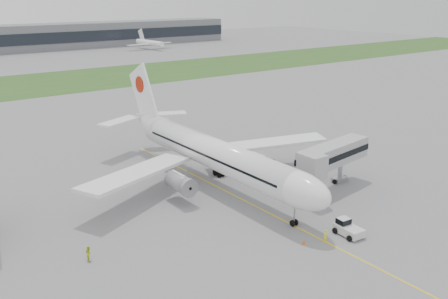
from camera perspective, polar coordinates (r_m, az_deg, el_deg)
ground at (r=80.52m, az=0.48°, el=-4.93°), size 600.00×600.00×0.00m
apron_markings at (r=76.91m, az=2.75°, el=-6.06°), size 70.00×70.00×0.04m
grass_strip at (r=187.37m, az=-22.45°, el=6.75°), size 600.00×50.00×0.02m
airliner at (r=82.27m, az=-1.56°, el=-0.24°), size 48.13×53.95×17.88m
pushback_tug at (r=68.87m, az=13.92°, el=-8.68°), size 2.96×4.12×2.02m
jet_bridge at (r=81.45m, az=12.06°, el=-0.77°), size 16.65×6.81×7.74m
safety_cone_left at (r=65.46m, az=9.10°, el=-10.42°), size 0.44×0.44×0.60m
safety_cone_right at (r=70.11m, az=14.12°, el=-8.77°), size 0.45×0.45×0.62m
ground_crew_near at (r=66.09m, az=11.51°, el=-9.67°), size 0.72×0.52×1.84m
ground_crew_far at (r=63.05m, az=-15.19°, el=-11.35°), size 0.82×0.99×1.88m
distant_aircraft_right at (r=291.40m, az=-8.46°, el=11.26°), size 29.55×26.56×10.60m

